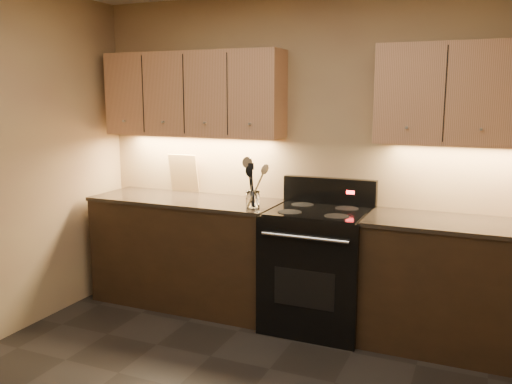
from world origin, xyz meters
The scene contains 14 objects.
wall_back centered at (0.00, 2.00, 1.30)m, with size 4.00×0.04×2.60m, color tan.
counter_left centered at (-1.10, 1.70, 0.47)m, with size 1.62×0.62×0.93m.
counter_right centered at (1.18, 1.70, 0.47)m, with size 1.46×0.62×0.93m.
stove centered at (0.08, 1.68, 0.48)m, with size 0.76×0.68×1.14m.
upper_cab_left centered at (-1.10, 1.85, 1.80)m, with size 1.60×0.30×0.70m, color tan.
upper_cab_right centered at (1.18, 1.85, 1.80)m, with size 1.44×0.30×0.70m, color tan.
outlet_plate centered at (-1.30, 1.99, 1.12)m, with size 0.09×0.01×0.12m, color #B2B5BA.
utensil_crock centered at (-0.42, 1.57, 0.99)m, with size 0.12×0.12×0.13m.
cutting_board centered at (-1.27, 1.96, 1.10)m, with size 0.27×0.02×0.35m, color tan.
wooden_spoon centered at (-0.45, 1.55, 1.12)m, with size 0.06×0.06×0.34m, color tan, non-canonical shape.
black_spoon centered at (-0.43, 1.59, 1.10)m, with size 0.06×0.06×0.30m, color black, non-canonical shape.
black_turner centered at (-0.40, 1.54, 1.12)m, with size 0.08×0.08×0.35m, color black, non-canonical shape.
steel_spatula centered at (-0.39, 1.57, 1.14)m, with size 0.08×0.08×0.39m, color silver, non-canonical shape.
steel_skimmer centered at (-0.39, 1.54, 1.13)m, with size 0.09×0.09×0.37m, color silver, non-canonical shape.
Camera 1 is at (1.24, -2.20, 1.79)m, focal length 38.00 mm.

